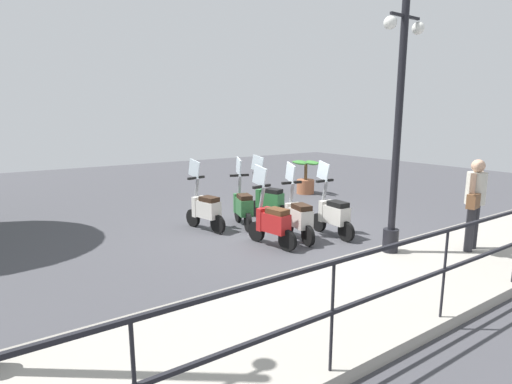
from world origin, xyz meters
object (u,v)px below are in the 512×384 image
scooter_far_0 (268,200)px  potted_palm (306,180)px  scooter_near_1 (298,217)px  scooter_far_2 (205,208)px  scooter_near_0 (333,214)px  pedestrian_with_bag (475,198)px  lamp_post_near (397,144)px  scooter_near_2 (272,222)px  scooter_far_1 (243,206)px

scooter_far_0 → potted_palm: bearing=-73.0°
scooter_near_1 → scooter_far_2: 2.07m
scooter_near_1 → scooter_near_0: bearing=-94.8°
pedestrian_with_bag → scooter_near_1: pedestrian_with_bag is taller
scooter_near_1 → lamp_post_near: bearing=-150.8°
potted_palm → lamp_post_near: bearing=152.7°
scooter_near_2 → scooter_far_0: size_ratio=1.00×
scooter_far_0 → scooter_near_2: bearing=128.8°
lamp_post_near → scooter_near_1: lamp_post_near is taller
scooter_far_0 → pedestrian_with_bag: bearing=-179.6°
scooter_near_0 → scooter_far_2: same height
scooter_near_0 → scooter_far_0: (1.88, 0.27, 0.00)m
scooter_near_2 → scooter_far_2: (1.70, 0.54, 0.00)m
pedestrian_with_bag → scooter_near_0: 2.59m
scooter_far_2 → lamp_post_near: bearing=-165.8°
scooter_near_2 → potted_palm: bearing=-57.5°
scooter_near_2 → scooter_far_2: same height
scooter_near_1 → scooter_far_1: size_ratio=1.00×
scooter_far_1 → scooter_far_2: (0.22, 0.83, 0.00)m
scooter_near_1 → scooter_far_2: size_ratio=1.00×
scooter_far_2 → scooter_far_0: bearing=-103.6°
scooter_far_1 → pedestrian_with_bag: bearing=-134.4°
lamp_post_near → scooter_near_0: lamp_post_near is taller
pedestrian_with_bag → scooter_far_2: bearing=24.3°
scooter_near_1 → scooter_far_0: bearing=-5.7°
scooter_near_0 → pedestrian_with_bag: bearing=-152.8°
scooter_near_0 → scooter_near_1: same height
scooter_near_0 → scooter_near_1: size_ratio=1.00×
lamp_post_near → scooter_far_0: (3.44, 0.11, -1.53)m
potted_palm → scooter_near_2: size_ratio=0.69×
pedestrian_with_bag → scooter_far_1: size_ratio=1.03×
scooter_far_1 → scooter_far_2: bearing=92.0°
potted_palm → scooter_far_2: size_ratio=0.69×
pedestrian_with_bag → potted_palm: size_ratio=1.50×
scooter_near_1 → scooter_far_0: 1.75m
scooter_near_0 → scooter_near_2: (0.19, 1.42, 0.00)m
lamp_post_near → pedestrian_with_bag: size_ratio=2.64×
potted_palm → scooter_near_1: bearing=137.0°
scooter_near_2 → scooter_far_1: bearing=-20.5°
lamp_post_near → scooter_near_2: bearing=35.6°
pedestrian_with_bag → potted_palm: pedestrian_with_bag is taller
scooter_far_0 → scooter_near_1: bearing=146.6°
scooter_far_2 → scooter_far_1: bearing=-118.2°
scooter_near_0 → scooter_near_2: same height
potted_palm → scooter_near_1: size_ratio=0.69×
potted_palm → scooter_far_1: 4.35m
lamp_post_near → potted_palm: size_ratio=3.96×
lamp_post_near → scooter_near_1: size_ratio=2.73×
pedestrian_with_bag → scooter_near_1: 3.15m
lamp_post_near → scooter_near_0: size_ratio=2.73×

